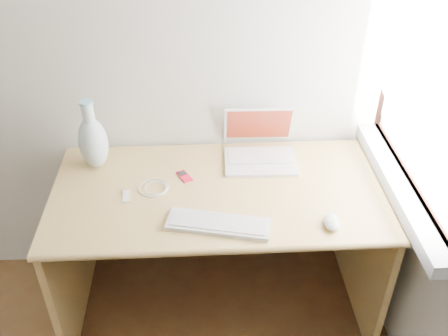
{
  "coord_description": "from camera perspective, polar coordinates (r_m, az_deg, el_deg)",
  "views": [
    {
      "loc": [
        0.89,
        -0.28,
        2.04
      ],
      "look_at": [
        0.97,
        1.35,
        0.87
      ],
      "focal_mm": 40.0,
      "sensor_mm": 36.0,
      "label": 1
    }
  ],
  "objects": [
    {
      "name": "window",
      "position": [
        1.94,
        22.8,
        9.6
      ],
      "size": [
        0.11,
        0.99,
        1.1
      ],
      "color": "white",
      "rests_on": "right_wall"
    },
    {
      "name": "desk",
      "position": [
        2.31,
        -0.72,
        -5.31
      ],
      "size": [
        1.41,
        0.7,
        0.74
      ],
      "color": "tan",
      "rests_on": "floor"
    },
    {
      "name": "laptop",
      "position": [
        2.28,
        4.1,
        2.23
      ],
      "size": [
        0.33,
        0.27,
        0.22
      ],
      "rotation": [
        0.0,
        0.0,
        -0.03
      ],
      "color": "white",
      "rests_on": "desk"
    },
    {
      "name": "external_keyboard",
      "position": [
        1.93,
        -0.66,
        -6.4
      ],
      "size": [
        0.41,
        0.2,
        0.02
      ],
      "rotation": [
        0.0,
        0.0,
        -0.22
      ],
      "color": "white",
      "rests_on": "desk"
    },
    {
      "name": "mouse",
      "position": [
        1.97,
        12.23,
        -6.05
      ],
      "size": [
        0.07,
        0.11,
        0.04
      ],
      "primitive_type": "ellipsoid",
      "rotation": [
        0.0,
        0.0,
        -0.1
      ],
      "color": "white",
      "rests_on": "desk"
    },
    {
      "name": "ipod",
      "position": [
        2.18,
        -4.55,
        -0.93
      ],
      "size": [
        0.08,
        0.1,
        0.01
      ],
      "rotation": [
        0.0,
        0.0,
        0.5
      ],
      "color": "#B00C2A",
      "rests_on": "desk"
    },
    {
      "name": "cable_coil",
      "position": [
        2.13,
        -8.05,
        -2.26
      ],
      "size": [
        0.13,
        0.13,
        0.01
      ],
      "primitive_type": "torus",
      "rotation": [
        0.0,
        0.0,
        0.03
      ],
      "color": "white",
      "rests_on": "desk"
    },
    {
      "name": "remote",
      "position": [
        2.1,
        -11.12,
        -3.2
      ],
      "size": [
        0.04,
        0.08,
        0.01
      ],
      "primitive_type": "cube",
      "rotation": [
        0.0,
        0.0,
        0.09
      ],
      "color": "white",
      "rests_on": "desk"
    },
    {
      "name": "vase",
      "position": [
        2.25,
        -14.75,
        3.01
      ],
      "size": [
        0.13,
        0.13,
        0.33
      ],
      "color": "silver",
      "rests_on": "desk"
    }
  ]
}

